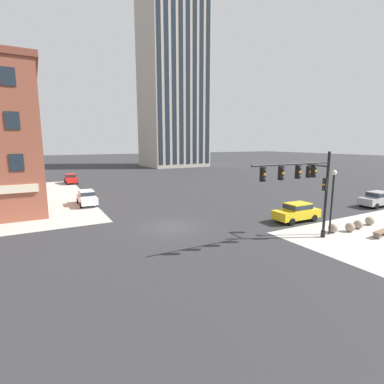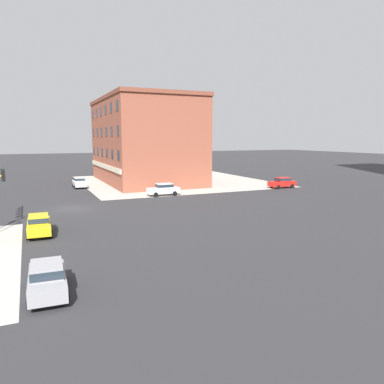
{
  "view_description": "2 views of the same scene",
  "coord_description": "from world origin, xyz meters",
  "px_view_note": "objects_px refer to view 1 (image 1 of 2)",
  "views": [
    {
      "loc": [
        -9.72,
        -21.38,
        7.06
      ],
      "look_at": [
        2.67,
        1.34,
        2.6
      ],
      "focal_mm": 26.89,
      "sensor_mm": 36.0,
      "label": 1
    },
    {
      "loc": [
        42.57,
        -4.24,
        7.87
      ],
      "look_at": [
        7.0,
        11.67,
        2.13
      ],
      "focal_mm": 34.41,
      "sensor_mm": 36.0,
      "label": 2
    }
  ],
  "objects_px": {
    "traffic_signal_main": "(308,183)",
    "bollard_sphere_curb_b": "(350,227)",
    "car_cross_eastbound": "(377,198)",
    "street_lamp_corner_near": "(332,194)",
    "bollard_sphere_curb_c": "(358,225)",
    "car_main_southbound_far": "(297,211)",
    "bollard_sphere_curb_a": "(333,228)",
    "car_main_northbound_far": "(71,178)",
    "bench_near_signal": "(382,233)",
    "bollard_sphere_curb_d": "(370,221)",
    "car_main_southbound_near": "(87,197)"
  },
  "relations": [
    {
      "from": "bollard_sphere_curb_a",
      "to": "car_main_southbound_near",
      "type": "xyz_separation_m",
      "value": [
        -15.48,
        20.14,
        0.55
      ]
    },
    {
      "from": "bench_near_signal",
      "to": "bollard_sphere_curb_b",
      "type": "bearing_deg",
      "value": 113.54
    },
    {
      "from": "car_main_northbound_far",
      "to": "car_cross_eastbound",
      "type": "relative_size",
      "value": 0.99
    },
    {
      "from": "car_main_southbound_far",
      "to": "car_cross_eastbound",
      "type": "xyz_separation_m",
      "value": [
        12.74,
        0.01,
        0.0
      ]
    },
    {
      "from": "car_main_northbound_far",
      "to": "car_main_southbound_near",
      "type": "relative_size",
      "value": 1.0
    },
    {
      "from": "traffic_signal_main",
      "to": "street_lamp_corner_near",
      "type": "xyz_separation_m",
      "value": [
        2.89,
        0.07,
        -1.1
      ]
    },
    {
      "from": "bollard_sphere_curb_c",
      "to": "car_cross_eastbound",
      "type": "distance_m",
      "value": 10.91
    },
    {
      "from": "bollard_sphere_curb_a",
      "to": "car_main_southbound_far",
      "type": "relative_size",
      "value": 0.16
    },
    {
      "from": "traffic_signal_main",
      "to": "car_main_northbound_far",
      "type": "relative_size",
      "value": 1.65
    },
    {
      "from": "bollard_sphere_curb_c",
      "to": "car_main_northbound_far",
      "type": "bearing_deg",
      "value": 113.9
    },
    {
      "from": "street_lamp_corner_near",
      "to": "car_main_southbound_far",
      "type": "relative_size",
      "value": 1.13
    },
    {
      "from": "bollard_sphere_curb_a",
      "to": "bollard_sphere_curb_d",
      "type": "height_order",
      "value": "same"
    },
    {
      "from": "bollard_sphere_curb_b",
      "to": "street_lamp_corner_near",
      "type": "bearing_deg",
      "value": 169.58
    },
    {
      "from": "car_main_southbound_near",
      "to": "bollard_sphere_curb_a",
      "type": "bearing_deg",
      "value": -52.45
    },
    {
      "from": "traffic_signal_main",
      "to": "bollard_sphere_curb_c",
      "type": "bearing_deg",
      "value": -1.32
    },
    {
      "from": "traffic_signal_main",
      "to": "street_lamp_corner_near",
      "type": "height_order",
      "value": "traffic_signal_main"
    },
    {
      "from": "bollard_sphere_curb_a",
      "to": "bench_near_signal",
      "type": "relative_size",
      "value": 0.4
    },
    {
      "from": "street_lamp_corner_near",
      "to": "car_main_northbound_far",
      "type": "xyz_separation_m",
      "value": [
        -14.5,
        40.14,
        -2.26
      ]
    },
    {
      "from": "bollard_sphere_curb_b",
      "to": "car_main_southbound_far",
      "type": "xyz_separation_m",
      "value": [
        -1.29,
        4.27,
        0.55
      ]
    },
    {
      "from": "bollard_sphere_curb_c",
      "to": "bollard_sphere_curb_d",
      "type": "bearing_deg",
      "value": 5.88
    },
    {
      "from": "bollard_sphere_curb_a",
      "to": "bollard_sphere_curb_c",
      "type": "bearing_deg",
      "value": -7.25
    },
    {
      "from": "bollard_sphere_curb_c",
      "to": "car_main_southbound_far",
      "type": "bearing_deg",
      "value": 122.85
    },
    {
      "from": "bollard_sphere_curb_a",
      "to": "car_cross_eastbound",
      "type": "xyz_separation_m",
      "value": [
        12.84,
        3.77,
        0.55
      ]
    },
    {
      "from": "traffic_signal_main",
      "to": "bollard_sphere_curb_d",
      "type": "bearing_deg",
      "value": 0.4
    },
    {
      "from": "street_lamp_corner_near",
      "to": "car_main_southbound_near",
      "type": "height_order",
      "value": "street_lamp_corner_near"
    },
    {
      "from": "car_main_southbound_far",
      "to": "bollard_sphere_curb_a",
      "type": "bearing_deg",
      "value": -91.53
    },
    {
      "from": "car_main_southbound_near",
      "to": "car_cross_eastbound",
      "type": "xyz_separation_m",
      "value": [
        28.33,
        -16.36,
        0.0
      ]
    },
    {
      "from": "bollard_sphere_curb_b",
      "to": "bench_near_signal",
      "type": "distance_m",
      "value": 2.13
    },
    {
      "from": "bollard_sphere_curb_b",
      "to": "bollard_sphere_curb_d",
      "type": "height_order",
      "value": "same"
    },
    {
      "from": "bollard_sphere_curb_a",
      "to": "bollard_sphere_curb_c",
      "type": "height_order",
      "value": "same"
    },
    {
      "from": "car_cross_eastbound",
      "to": "street_lamp_corner_near",
      "type": "bearing_deg",
      "value": -163.81
    },
    {
      "from": "traffic_signal_main",
      "to": "bollard_sphere_curb_b",
      "type": "distance_m",
      "value": 6.28
    },
    {
      "from": "bench_near_signal",
      "to": "car_main_southbound_far",
      "type": "height_order",
      "value": "car_main_southbound_far"
    },
    {
      "from": "traffic_signal_main",
      "to": "car_main_northbound_far",
      "type": "xyz_separation_m",
      "value": [
        -11.6,
        40.2,
        -3.36
      ]
    },
    {
      "from": "traffic_signal_main",
      "to": "car_cross_eastbound",
      "type": "distance_m",
      "value": 17.17
    },
    {
      "from": "traffic_signal_main",
      "to": "car_main_southbound_far",
      "type": "bearing_deg",
      "value": 47.62
    },
    {
      "from": "bollard_sphere_curb_c",
      "to": "car_main_southbound_far",
      "type": "distance_m",
      "value": 4.92
    },
    {
      "from": "traffic_signal_main",
      "to": "bollard_sphere_curb_d",
      "type": "xyz_separation_m",
      "value": [
        8.23,
        0.06,
        -3.91
      ]
    },
    {
      "from": "car_cross_eastbound",
      "to": "car_main_northbound_far",
      "type": "bearing_deg",
      "value": 127.67
    },
    {
      "from": "bench_near_signal",
      "to": "car_cross_eastbound",
      "type": "xyz_separation_m",
      "value": [
        10.6,
        6.24,
        0.59
      ]
    },
    {
      "from": "traffic_signal_main",
      "to": "car_main_northbound_far",
      "type": "height_order",
      "value": "traffic_signal_main"
    },
    {
      "from": "bollard_sphere_curb_d",
      "to": "car_main_southbound_far",
      "type": "height_order",
      "value": "car_main_southbound_far"
    },
    {
      "from": "bench_near_signal",
      "to": "street_lamp_corner_near",
      "type": "xyz_separation_m",
      "value": [
        -2.87,
        2.32,
        2.85
      ]
    },
    {
      "from": "bollard_sphere_curb_d",
      "to": "car_main_southbound_near",
      "type": "height_order",
      "value": "car_main_southbound_near"
    },
    {
      "from": "bollard_sphere_curb_b",
      "to": "car_main_northbound_far",
      "type": "xyz_separation_m",
      "value": [
        -16.51,
        40.51,
        0.55
      ]
    },
    {
      "from": "traffic_signal_main",
      "to": "bollard_sphere_curb_a",
      "type": "xyz_separation_m",
      "value": [
        3.52,
        0.21,
        -3.91
      ]
    },
    {
      "from": "bollard_sphere_curb_b",
      "to": "car_cross_eastbound",
      "type": "height_order",
      "value": "car_cross_eastbound"
    },
    {
      "from": "bollard_sphere_curb_b",
      "to": "street_lamp_corner_near",
      "type": "relative_size",
      "value": 0.15
    },
    {
      "from": "car_main_southbound_near",
      "to": "bollard_sphere_curb_d",
      "type": "bearing_deg",
      "value": -45.13
    },
    {
      "from": "bollard_sphere_curb_a",
      "to": "car_main_northbound_far",
      "type": "relative_size",
      "value": 0.16
    }
  ]
}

